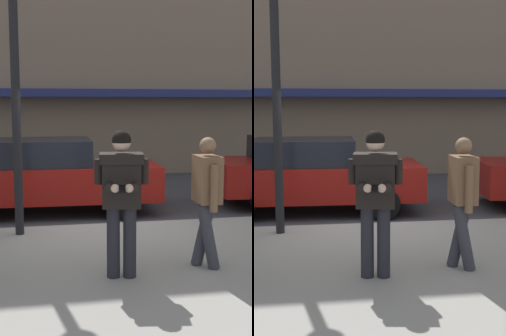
# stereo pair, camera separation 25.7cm
# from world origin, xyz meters

# --- Properties ---
(ground_plane) EXTENTS (80.00, 80.00, 0.00)m
(ground_plane) POSITION_xyz_m (0.00, 0.00, 0.00)
(ground_plane) COLOR #3D3D42
(sidewalk) EXTENTS (32.00, 5.30, 0.14)m
(sidewalk) POSITION_xyz_m (1.00, -2.85, 0.07)
(sidewalk) COLOR #99968E
(sidewalk) RESTS_ON ground
(curb_paint_line) EXTENTS (28.00, 0.12, 0.01)m
(curb_paint_line) POSITION_xyz_m (1.00, 0.05, 0.00)
(curb_paint_line) COLOR silver
(curb_paint_line) RESTS_ON ground
(parked_sedan_mid) EXTENTS (4.55, 2.02, 1.54)m
(parked_sedan_mid) POSITION_xyz_m (-0.96, 1.45, 0.79)
(parked_sedan_mid) COLOR maroon
(parked_sedan_mid) RESTS_ON ground
(man_texting_on_phone) EXTENTS (0.64, 0.62, 1.81)m
(man_texting_on_phone) POSITION_xyz_m (-0.14, -2.86, 1.25)
(man_texting_on_phone) COLOR #23232B
(man_texting_on_phone) RESTS_ON sidewalk
(pedestrian_dark_coat) EXTENTS (0.33, 0.60, 1.70)m
(pedestrian_dark_coat) POSITION_xyz_m (1.01, -2.68, 1.11)
(pedestrian_dark_coat) COLOR #33333D
(pedestrian_dark_coat) RESTS_ON sidewalk
(street_lamp_post) EXTENTS (0.36, 0.36, 4.88)m
(street_lamp_post) POSITION_xyz_m (-1.44, -0.65, 3.14)
(street_lamp_post) COLOR black
(street_lamp_post) RESTS_ON sidewalk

